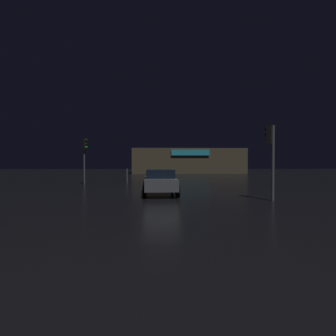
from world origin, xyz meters
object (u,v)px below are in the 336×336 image
at_px(store_building, 187,161).
at_px(traffic_signal_main, 271,147).
at_px(traffic_signal_opposite, 85,151).
at_px(car_near, 160,181).

xyz_separation_m(store_building, traffic_signal_main, (0.02, -37.29, 0.59)).
bearing_deg(traffic_signal_opposite, store_building, 66.04).
distance_m(store_building, traffic_signal_main, 37.30).
relative_size(traffic_signal_main, car_near, 0.81).
distance_m(store_building, car_near, 34.73).
relative_size(store_building, traffic_signal_opposite, 4.81).
bearing_deg(car_near, traffic_signal_main, -28.99).
xyz_separation_m(traffic_signal_main, traffic_signal_opposite, (-11.65, 11.11, 0.17)).
distance_m(store_building, traffic_signal_opposite, 28.66).
xyz_separation_m(store_building, car_near, (-5.41, -34.28, -1.31)).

